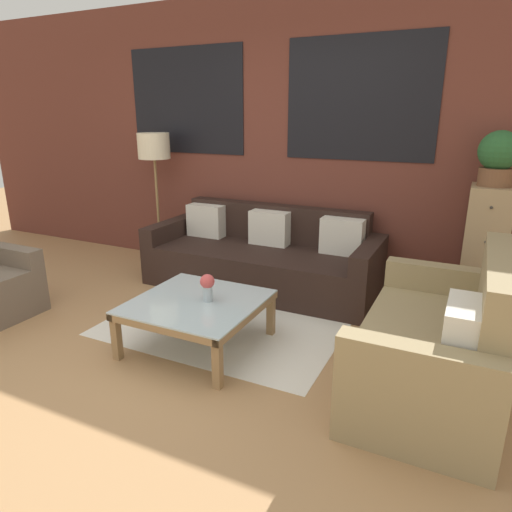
{
  "coord_description": "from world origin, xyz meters",
  "views": [
    {
      "loc": [
        2.02,
        -1.98,
        1.68
      ],
      "look_at": [
        0.45,
        1.25,
        0.55
      ],
      "focal_mm": 32.0,
      "sensor_mm": 36.0,
      "label": 1
    }
  ],
  "objects_px": {
    "potted_plant": "(498,157)",
    "flower_vase": "(207,285)",
    "couch_dark": "(263,259)",
    "drawer_cabinet": "(483,252)",
    "settee_vintage": "(438,347)",
    "coffee_table": "(197,307)",
    "floor_lamp": "(154,153)"
  },
  "relations": [
    {
      "from": "potted_plant",
      "to": "flower_vase",
      "type": "xyz_separation_m",
      "value": [
        -1.78,
        -1.52,
        -0.86
      ]
    },
    {
      "from": "couch_dark",
      "to": "drawer_cabinet",
      "type": "height_order",
      "value": "drawer_cabinet"
    },
    {
      "from": "couch_dark",
      "to": "flower_vase",
      "type": "xyz_separation_m",
      "value": [
        0.17,
        -1.31,
        0.21
      ]
    },
    {
      "from": "settee_vintage",
      "to": "drawer_cabinet",
      "type": "bearing_deg",
      "value": 81.51
    },
    {
      "from": "couch_dark",
      "to": "coffee_table",
      "type": "height_order",
      "value": "couch_dark"
    },
    {
      "from": "potted_plant",
      "to": "flower_vase",
      "type": "relative_size",
      "value": 2.14
    },
    {
      "from": "floor_lamp",
      "to": "flower_vase",
      "type": "height_order",
      "value": "floor_lamp"
    },
    {
      "from": "couch_dark",
      "to": "potted_plant",
      "type": "relative_size",
      "value": 5.22
    },
    {
      "from": "coffee_table",
      "to": "drawer_cabinet",
      "type": "bearing_deg",
      "value": 39.89
    },
    {
      "from": "flower_vase",
      "to": "coffee_table",
      "type": "bearing_deg",
      "value": -156.53
    },
    {
      "from": "settee_vintage",
      "to": "drawer_cabinet",
      "type": "xyz_separation_m",
      "value": [
        0.21,
        1.4,
        0.25
      ]
    },
    {
      "from": "settee_vintage",
      "to": "potted_plant",
      "type": "distance_m",
      "value": 1.76
    },
    {
      "from": "drawer_cabinet",
      "to": "couch_dark",
      "type": "bearing_deg",
      "value": -173.93
    },
    {
      "from": "drawer_cabinet",
      "to": "flower_vase",
      "type": "distance_m",
      "value": 2.35
    },
    {
      "from": "settee_vintage",
      "to": "floor_lamp",
      "type": "height_order",
      "value": "floor_lamp"
    },
    {
      "from": "couch_dark",
      "to": "settee_vintage",
      "type": "bearing_deg",
      "value": -34.49
    },
    {
      "from": "floor_lamp",
      "to": "potted_plant",
      "type": "distance_m",
      "value": 3.33
    },
    {
      "from": "coffee_table",
      "to": "flower_vase",
      "type": "xyz_separation_m",
      "value": [
        0.08,
        0.03,
        0.17
      ]
    },
    {
      "from": "flower_vase",
      "to": "settee_vintage",
      "type": "bearing_deg",
      "value": 4.28
    },
    {
      "from": "settee_vintage",
      "to": "potted_plant",
      "type": "height_order",
      "value": "potted_plant"
    },
    {
      "from": "coffee_table",
      "to": "flower_vase",
      "type": "height_order",
      "value": "flower_vase"
    },
    {
      "from": "floor_lamp",
      "to": "drawer_cabinet",
      "type": "xyz_separation_m",
      "value": [
        3.33,
        0.07,
        -0.7
      ]
    },
    {
      "from": "couch_dark",
      "to": "flower_vase",
      "type": "height_order",
      "value": "couch_dark"
    },
    {
      "from": "settee_vintage",
      "to": "potted_plant",
      "type": "bearing_deg",
      "value": 81.51
    },
    {
      "from": "floor_lamp",
      "to": "flower_vase",
      "type": "distance_m",
      "value": 2.25
    },
    {
      "from": "couch_dark",
      "to": "drawer_cabinet",
      "type": "bearing_deg",
      "value": 6.07
    },
    {
      "from": "coffee_table",
      "to": "flower_vase",
      "type": "bearing_deg",
      "value": 23.47
    },
    {
      "from": "coffee_table",
      "to": "potted_plant",
      "type": "bearing_deg",
      "value": 39.89
    },
    {
      "from": "couch_dark",
      "to": "settee_vintage",
      "type": "xyz_separation_m",
      "value": [
        1.74,
        -1.2,
        0.03
      ]
    },
    {
      "from": "settee_vintage",
      "to": "coffee_table",
      "type": "distance_m",
      "value": 1.66
    },
    {
      "from": "couch_dark",
      "to": "floor_lamp",
      "type": "height_order",
      "value": "floor_lamp"
    },
    {
      "from": "coffee_table",
      "to": "flower_vase",
      "type": "relative_size",
      "value": 4.4
    }
  ]
}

